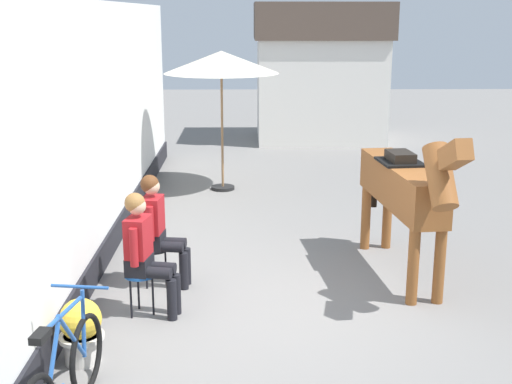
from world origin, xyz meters
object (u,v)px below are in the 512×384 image
Objects in this scene: cafe_parasol at (221,63)px; satchel_bag at (147,252)px; seated_visitor_near at (144,248)px; seated_visitor_far at (158,225)px; leaning_bicycle at (63,380)px; saddled_horse_center at (405,188)px; flower_planter_near at (81,330)px.

cafe_parasol is 4.52m from satchel_bag.
seated_visitor_near is at bearing -96.80° from cafe_parasol.
leaning_bicycle is (-0.41, -2.94, -0.38)m from seated_visitor_far.
cafe_parasol is 9.21× the size of satchel_bag.
seated_visitor_near is 0.84m from seated_visitor_far.
saddled_horse_center is 3.54m from satchel_bag.
leaning_bicycle is at bearing -99.89° from seated_visitor_near.
saddled_horse_center reaches higher than satchel_bag.
seated_visitor_near is 0.54× the size of cafe_parasol.
satchel_bag is at bearing 97.99° from seated_visitor_near.
cafe_parasol is at bearing 80.34° from flower_planter_near.
flower_planter_near is at bearing -148.47° from saddled_horse_center.
flower_planter_near is at bearing -99.66° from cafe_parasol.
leaning_bicycle is (-0.37, -2.10, -0.38)m from seated_visitor_near.
satchel_bag is at bearing -103.50° from cafe_parasol.
leaning_bicycle is 0.68× the size of cafe_parasol.
seated_visitor_far is at bearing 23.10° from satchel_bag.
seated_visitor_near is 5.83m from cafe_parasol.
seated_visitor_far is 2.99m from leaning_bicycle.
saddled_horse_center is at bearing 19.75° from seated_visitor_near.
seated_visitor_near reaches higher than satchel_bag.
saddled_horse_center is 1.71× the size of leaning_bicycle.
flower_planter_near is (-0.51, -1.90, -0.44)m from seated_visitor_far.
cafe_parasol is (0.67, 5.57, 1.59)m from seated_visitor_near.
satchel_bag is (-0.25, 1.77, -0.68)m from seated_visitor_near.
leaning_bicycle is 7.99m from cafe_parasol.
flower_planter_near is at bearing 1.11° from satchel_bag.
saddled_horse_center is (3.01, 0.26, 0.38)m from seated_visitor_far.
leaning_bicycle is 6.25× the size of satchel_bag.
saddled_horse_center reaches higher than seated_visitor_near.
flower_planter_near is 0.25× the size of cafe_parasol.
leaning_bicycle is (-3.43, -3.20, -0.76)m from saddled_horse_center.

